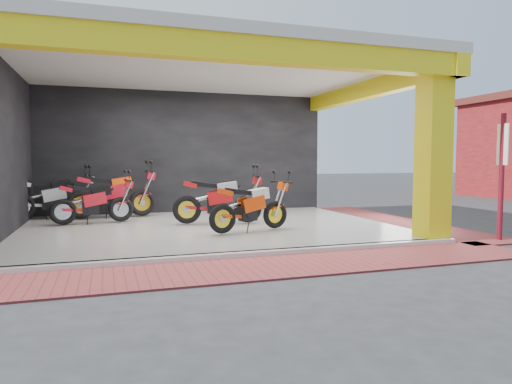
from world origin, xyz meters
TOP-DOWN VIEW (x-y plane):
  - ground at (0.00, 0.00)m, footprint 80.00×80.00m
  - showroom_floor at (0.00, 2.00)m, footprint 8.00×6.00m
  - showroom_ceiling at (0.00, 2.00)m, footprint 8.40×6.40m
  - back_wall at (0.00, 5.10)m, footprint 8.20×0.20m
  - left_wall at (-4.10, 2.00)m, footprint 0.20×6.20m
  - corner_column at (3.75, -0.75)m, footprint 0.50×0.50m
  - header_beam_front at (0.00, -1.00)m, footprint 8.40×0.30m
  - header_beam_right at (4.00, 2.00)m, footprint 0.30×6.40m
  - floor_kerb at (0.00, -1.02)m, footprint 8.00×0.20m
  - paver_front at (0.00, -1.80)m, footprint 9.00×1.40m
  - paver_right at (4.80, 2.00)m, footprint 1.40×7.00m
  - signpost at (5.06, -1.10)m, footprint 0.10×0.34m
  - moto_hero at (1.22, 1.07)m, footprint 2.10×1.23m
  - moto_row_a at (0.93, 2.09)m, footprint 2.27×1.17m
  - moto_row_b at (-1.87, 3.21)m, footprint 2.03×0.98m
  - moto_row_c at (-1.31, 4.18)m, footprint 2.38×1.07m
  - moto_row_d at (-2.80, 4.50)m, footprint 2.23×1.16m

SIDE VIEW (x-z plane):
  - ground at x=0.00m, z-range 0.00..0.00m
  - paver_front at x=0.00m, z-range 0.00..0.03m
  - paver_right at x=4.80m, z-range 0.00..0.03m
  - showroom_floor at x=0.00m, z-range 0.00..0.10m
  - floor_kerb at x=0.00m, z-range 0.00..0.10m
  - moto_row_b at x=-1.87m, z-range 0.10..1.29m
  - moto_hero at x=1.22m, z-range 0.10..1.31m
  - moto_row_d at x=-2.80m, z-range 0.10..1.40m
  - moto_row_a at x=0.93m, z-range 0.10..1.42m
  - moto_row_c at x=-1.31m, z-range 0.10..1.51m
  - signpost at x=5.06m, z-range 0.12..2.58m
  - back_wall at x=0.00m, z-range 0.00..3.50m
  - left_wall at x=-4.10m, z-range 0.00..3.50m
  - corner_column at x=3.75m, z-range 0.00..3.50m
  - header_beam_front at x=0.00m, z-range 3.10..3.50m
  - header_beam_right at x=4.00m, z-range 3.10..3.50m
  - showroom_ceiling at x=0.00m, z-range 3.50..3.70m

